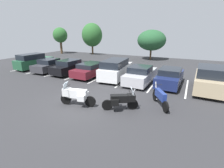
{
  "coord_description": "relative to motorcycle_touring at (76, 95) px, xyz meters",
  "views": [
    {
      "loc": [
        5.9,
        -7.96,
        4.43
      ],
      "look_at": [
        0.96,
        2.32,
        0.76
      ],
      "focal_mm": 26.57,
      "sensor_mm": 36.0,
      "label": 1
    }
  ],
  "objects": [
    {
      "name": "tree_far_right",
      "position": [
        -18.11,
        18.92,
        2.91
      ],
      "size": [
        2.79,
        2.79,
        5.1
      ],
      "color": "#4C3823",
      "rests_on": "ground"
    },
    {
      "name": "motorcycle_touring",
      "position": [
        0.0,
        0.0,
        0.0
      ],
      "size": [
        2.25,
        0.99,
        1.47
      ],
      "color": "black",
      "rests_on": "ground"
    },
    {
      "name": "car_green",
      "position": [
        -11.24,
        6.4,
        0.21
      ],
      "size": [
        2.1,
        4.61,
        1.82
      ],
      "color": "#235638",
      "rests_on": "ground"
    },
    {
      "name": "car_navy",
      "position": [
        4.64,
        6.69,
        0.04
      ],
      "size": [
        1.92,
        4.46,
        1.49
      ],
      "color": "navy",
      "rests_on": "ground"
    },
    {
      "name": "car_maroon",
      "position": [
        -2.99,
        6.47,
        0.01
      ],
      "size": [
        2.08,
        4.89,
        1.36
      ],
      "color": "maroon",
      "rests_on": "ground"
    },
    {
      "name": "parking_stripes",
      "position": [
        -1.89,
        6.52,
        -0.68
      ],
      "size": [
        21.29,
        4.95,
        0.01
      ],
      "color": "silver",
      "rests_on": "ground"
    },
    {
      "name": "car_tan",
      "position": [
        7.5,
        6.39,
        0.27
      ],
      "size": [
        2.15,
        4.6,
        1.95
      ],
      "color": "tan",
      "rests_on": "ground"
    },
    {
      "name": "tree_far_left",
      "position": [
        0.04,
        19.33,
        2.34
      ],
      "size": [
        4.41,
        4.41,
        4.63
      ],
      "color": "#4C3823",
      "rests_on": "ground"
    },
    {
      "name": "motorcycle_third",
      "position": [
        2.73,
        0.65,
        -0.06
      ],
      "size": [
        1.92,
        1.3,
        1.34
      ],
      "color": "black",
      "rests_on": "ground"
    },
    {
      "name": "car_charcoal",
      "position": [
        -8.37,
        6.28,
        0.01
      ],
      "size": [
        2.01,
        4.6,
        1.43
      ],
      "color": "#38383D",
      "rests_on": "ground"
    },
    {
      "name": "car_silver",
      "position": [
        2.2,
        6.33,
        0.04
      ],
      "size": [
        1.96,
        4.67,
        1.53
      ],
      "color": "#B7B7BC",
      "rests_on": "ground"
    },
    {
      "name": "motorcycle_second",
      "position": [
        4.66,
        2.16,
        -0.1
      ],
      "size": [
        1.33,
        2.05,
        1.3
      ],
      "color": "black",
      "rests_on": "ground"
    },
    {
      "name": "ground",
      "position": [
        0.17,
        0.4,
        -0.73
      ],
      "size": [
        44.0,
        44.0,
        0.1
      ],
      "primitive_type": "cube",
      "color": "#2D2D30"
    },
    {
      "name": "car_white",
      "position": [
        -0.32,
        6.61,
        0.26
      ],
      "size": [
        2.27,
        5.01,
        1.88
      ],
      "color": "white",
      "rests_on": "ground"
    },
    {
      "name": "tree_right",
      "position": [
        -11.84,
        20.83,
        2.99
      ],
      "size": [
        3.91,
        3.91,
        5.88
      ],
      "color": "#4C3823",
      "rests_on": "ground"
    },
    {
      "name": "car_black",
      "position": [
        -5.65,
        6.44,
        0.05
      ],
      "size": [
        2.1,
        4.81,
        1.49
      ],
      "color": "black",
      "rests_on": "ground"
    }
  ]
}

